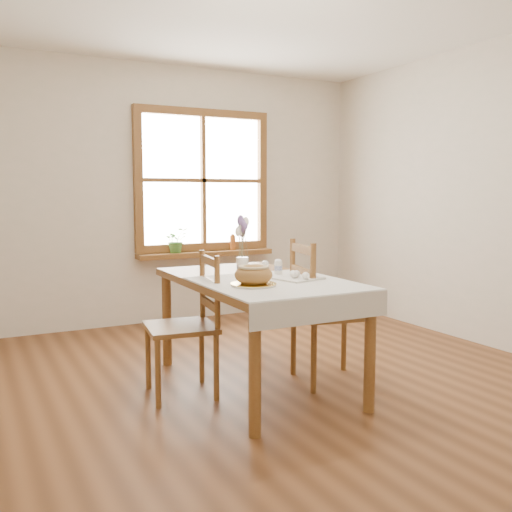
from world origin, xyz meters
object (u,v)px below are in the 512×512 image
(chair_left, at_px, (181,325))
(bread_plate, at_px, (253,285))
(dining_table, at_px, (256,290))
(flower_vase, at_px, (242,265))
(chair_right, at_px, (330,311))

(chair_left, distance_m, bread_plate, 0.60)
(dining_table, relative_size, chair_left, 1.72)
(dining_table, height_order, flower_vase, flower_vase)
(flower_vase, bearing_deg, bread_plate, -110.56)
(chair_right, bearing_deg, dining_table, 84.35)
(chair_left, relative_size, chair_right, 0.93)
(chair_right, bearing_deg, flower_vase, 54.26)
(bread_plate, xyz_separation_m, flower_vase, (0.25, 0.66, 0.03))
(flower_vase, bearing_deg, dining_table, -100.01)
(chair_left, height_order, bread_plate, chair_left)
(chair_right, relative_size, bread_plate, 3.67)
(chair_right, height_order, flower_vase, chair_right)
(dining_table, xyz_separation_m, chair_right, (0.50, -0.16, -0.17))
(chair_right, bearing_deg, bread_plate, 115.94)
(chair_left, bearing_deg, chair_right, 85.21)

